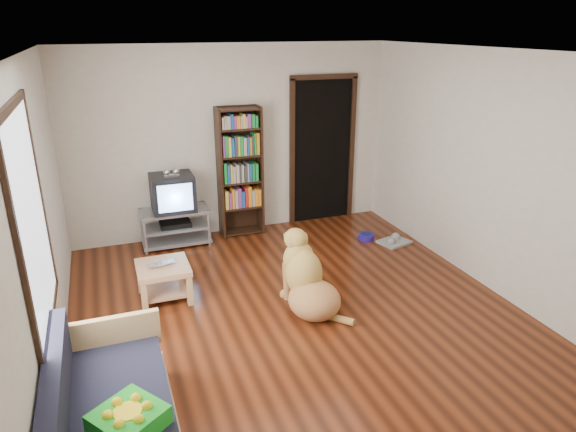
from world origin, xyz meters
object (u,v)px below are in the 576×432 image
object	(u,v)px
grey_rag	(394,242)
tv_stand	(175,226)
laptop	(163,265)
dog	(307,281)
dog_bowl	(366,237)
crt_tv	(172,192)
bookshelf	(240,165)
coffee_table	(164,275)
green_cushion	(129,419)

from	to	relation	value
grey_rag	tv_stand	xyz separation A→B (m)	(-2.81, 1.00, 0.25)
laptop	dog	distance (m)	1.55
dog_bowl	crt_tv	world-z (taller)	crt_tv
bookshelf	coffee_table	world-z (taller)	bookshelf
laptop	grey_rag	distance (m)	3.22
tv_stand	coffee_table	size ratio (longest dim) A/B	1.64
tv_stand	crt_tv	world-z (taller)	crt_tv
dog	coffee_table	bearing A→B (deg)	152.39
grey_rag	coffee_table	world-z (taller)	coffee_table
grey_rag	tv_stand	world-z (taller)	tv_stand
dog	tv_stand	bearing A→B (deg)	115.46
dog_bowl	laptop	bearing A→B (deg)	-165.73
dog_bowl	dog	bearing A→B (deg)	-136.19
tv_stand	dog	world-z (taller)	dog
tv_stand	dog_bowl	bearing A→B (deg)	-16.70
green_cushion	crt_tv	xyz separation A→B (m)	(0.85, 3.82, 0.26)
green_cushion	bookshelf	bearing A→B (deg)	29.65
laptop	crt_tv	distance (m)	1.58
green_cushion	crt_tv	size ratio (longest dim) A/B	0.66
coffee_table	dog_bowl	bearing A→B (deg)	13.71
green_cushion	crt_tv	world-z (taller)	crt_tv
bookshelf	dog	distance (m)	2.37
tv_stand	crt_tv	bearing A→B (deg)	90.00
green_cushion	coffee_table	distance (m)	2.41
crt_tv	tv_stand	bearing A→B (deg)	-90.00
laptop	bookshelf	distance (m)	2.12
bookshelf	coffee_table	size ratio (longest dim) A/B	3.27
dog_bowl	coffee_table	bearing A→B (deg)	-166.29
tv_stand	bookshelf	distance (m)	1.20
green_cushion	coffee_table	xyz separation A→B (m)	(0.50, 2.35, -0.20)
tv_stand	bookshelf	bearing A→B (deg)	5.63
coffee_table	green_cushion	bearing A→B (deg)	-102.12
laptop	bookshelf	xyz separation A→B (m)	(1.30, 1.58, 0.59)
coffee_table	laptop	bearing A→B (deg)	-90.00
laptop	grey_rag	xyz separation A→B (m)	(3.16, 0.48, -0.40)
green_cushion	dog	xyz separation A→B (m)	(1.88, 1.63, -0.17)
laptop	grey_rag	size ratio (longest dim) A/B	0.74
crt_tv	coffee_table	bearing A→B (deg)	-103.18
tv_stand	dog	distance (m)	2.41
dog_bowl	grey_rag	size ratio (longest dim) A/B	0.55
laptop	coffee_table	xyz separation A→B (m)	(0.00, 0.03, -0.13)
crt_tv	dog	size ratio (longest dim) A/B	0.59
green_cushion	grey_rag	world-z (taller)	green_cushion
laptop	bookshelf	size ratio (longest dim) A/B	0.16
tv_stand	green_cushion	bearing A→B (deg)	-102.60
crt_tv	dog	distance (m)	2.47
laptop	coffee_table	size ratio (longest dim) A/B	0.54
coffee_table	dog	world-z (taller)	dog
green_cushion	dog	bearing A→B (deg)	5.28
grey_rag	crt_tv	size ratio (longest dim) A/B	0.69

